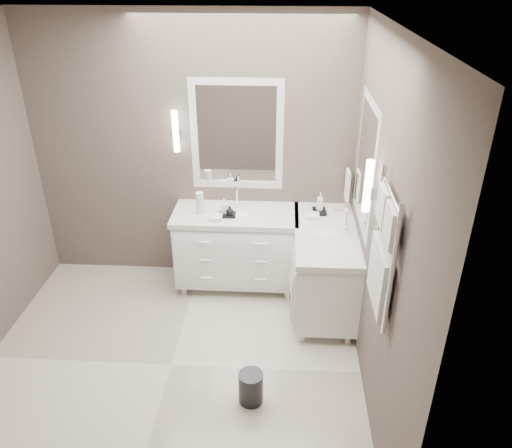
# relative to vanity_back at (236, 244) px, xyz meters

# --- Properties ---
(floor) EXTENTS (3.20, 3.00, 0.01)m
(floor) POSITION_rel_vanity_back_xyz_m (-0.45, -1.23, -0.49)
(floor) COLOR beige
(floor) RESTS_ON ground
(ceiling) EXTENTS (3.20, 3.00, 0.01)m
(ceiling) POSITION_rel_vanity_back_xyz_m (-0.45, -1.23, 2.22)
(ceiling) COLOR white
(ceiling) RESTS_ON wall_back
(wall_back) EXTENTS (3.20, 0.01, 2.70)m
(wall_back) POSITION_rel_vanity_back_xyz_m (-0.45, 0.28, 0.86)
(wall_back) COLOR #544943
(wall_back) RESTS_ON floor
(wall_front) EXTENTS (3.20, 0.01, 2.70)m
(wall_front) POSITION_rel_vanity_back_xyz_m (-0.45, -2.73, 0.86)
(wall_front) COLOR #544943
(wall_front) RESTS_ON floor
(wall_right) EXTENTS (0.01, 3.00, 2.70)m
(wall_right) POSITION_rel_vanity_back_xyz_m (1.15, -1.23, 0.86)
(wall_right) COLOR #544943
(wall_right) RESTS_ON floor
(vanity_back) EXTENTS (1.24, 0.59, 0.97)m
(vanity_back) POSITION_rel_vanity_back_xyz_m (0.00, 0.00, 0.00)
(vanity_back) COLOR white
(vanity_back) RESTS_ON floor
(vanity_right) EXTENTS (0.59, 1.24, 0.97)m
(vanity_right) POSITION_rel_vanity_back_xyz_m (0.88, -0.33, 0.00)
(vanity_right) COLOR white
(vanity_right) RESTS_ON floor
(mirror_back) EXTENTS (0.90, 0.02, 1.10)m
(mirror_back) POSITION_rel_vanity_back_xyz_m (-0.00, 0.26, 1.06)
(mirror_back) COLOR white
(mirror_back) RESTS_ON wall_back
(mirror_right) EXTENTS (0.02, 0.90, 1.10)m
(mirror_right) POSITION_rel_vanity_back_xyz_m (1.14, -0.43, 1.06)
(mirror_right) COLOR white
(mirror_right) RESTS_ON wall_right
(sconce_back) EXTENTS (0.06, 0.06, 0.40)m
(sconce_back) POSITION_rel_vanity_back_xyz_m (-0.58, 0.20, 1.11)
(sconce_back) COLOR white
(sconce_back) RESTS_ON wall_back
(sconce_right) EXTENTS (0.06, 0.06, 0.40)m
(sconce_right) POSITION_rel_vanity_back_xyz_m (1.08, -1.01, 1.11)
(sconce_right) COLOR white
(sconce_right) RESTS_ON wall_right
(towel_bar_corner) EXTENTS (0.03, 0.22, 0.30)m
(towel_bar_corner) POSITION_rel_vanity_back_xyz_m (1.09, 0.13, 0.63)
(towel_bar_corner) COLOR white
(towel_bar_corner) RESTS_ON wall_right
(towel_ladder) EXTENTS (0.06, 0.58, 0.90)m
(towel_ladder) POSITION_rel_vanity_back_xyz_m (1.10, -1.63, 0.91)
(towel_ladder) COLOR white
(towel_ladder) RESTS_ON wall_right
(waste_bin) EXTENTS (0.22, 0.22, 0.27)m
(waste_bin) POSITION_rel_vanity_back_xyz_m (0.25, -1.57, -0.35)
(waste_bin) COLOR black
(waste_bin) RESTS_ON floor
(amenity_tray_back) EXTENTS (0.17, 0.13, 0.02)m
(amenity_tray_back) POSITION_rel_vanity_back_xyz_m (-0.08, -0.07, 0.38)
(amenity_tray_back) COLOR black
(amenity_tray_back) RESTS_ON vanity_back
(amenity_tray_right) EXTENTS (0.14, 0.18, 0.03)m
(amenity_tray_right) POSITION_rel_vanity_back_xyz_m (0.82, 0.05, 0.38)
(amenity_tray_right) COLOR black
(amenity_tray_right) RESTS_ON vanity_right
(water_bottle) EXTENTS (0.09, 0.09, 0.22)m
(water_bottle) POSITION_rel_vanity_back_xyz_m (-0.34, -0.03, 0.47)
(water_bottle) COLOR silver
(water_bottle) RESTS_ON vanity_back
(soap_bottle_a) EXTENTS (0.08, 0.08, 0.14)m
(soap_bottle_a) POSITION_rel_vanity_back_xyz_m (-0.11, -0.05, 0.46)
(soap_bottle_a) COLOR white
(soap_bottle_a) RESTS_ON amenity_tray_back
(soap_bottle_b) EXTENTS (0.08, 0.08, 0.10)m
(soap_bottle_b) POSITION_rel_vanity_back_xyz_m (-0.05, -0.10, 0.44)
(soap_bottle_b) COLOR black
(soap_bottle_b) RESTS_ON amenity_tray_back
(soap_bottle_c) EXTENTS (0.07, 0.07, 0.18)m
(soap_bottle_c) POSITION_rel_vanity_back_xyz_m (0.82, 0.05, 0.48)
(soap_bottle_c) COLOR white
(soap_bottle_c) RESTS_ON amenity_tray_right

